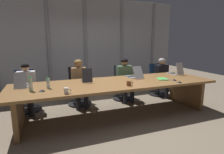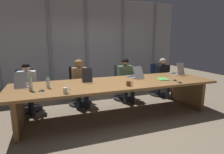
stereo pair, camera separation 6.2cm
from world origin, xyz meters
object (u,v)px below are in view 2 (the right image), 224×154
(conference_mic_left_side, at_px, (42,90))
(laptop_left_end, at_px, (22,84))
(conference_mic_right_side, at_px, (180,82))
(laptop_right_mid, at_px, (176,72))
(laptop_center, at_px, (134,76))
(coffee_mug_near, at_px, (129,83))
(person_left_end, at_px, (27,85))
(office_chair_left_end, at_px, (28,95))
(water_bottle_primary, at_px, (30,84))
(spiral_notepad, at_px, (163,79))
(office_chair_center, at_px, (123,86))
(office_chair_right_mid, at_px, (159,83))
(person_left_mid, at_px, (80,80))
(person_right_mid, at_px, (164,75))
(laptop_left_mid, at_px, (87,79))
(coffee_mug_far, at_px, (66,91))
(office_chair_left_mid, at_px, (79,90))
(water_bottle_secondary, at_px, (48,83))
(conference_mic_middle, at_px, (175,80))
(person_center, at_px, (126,77))

(conference_mic_left_side, bearing_deg, laptop_left_end, 127.11)
(conference_mic_right_side, bearing_deg, laptop_right_mid, 54.68)
(laptop_center, height_order, coffee_mug_near, laptop_center)
(laptop_center, relative_size, person_left_end, 0.46)
(office_chair_left_end, xyz_separation_m, conference_mic_right_side, (3.13, -1.57, 0.41))
(water_bottle_primary, distance_m, spiral_notepad, 2.84)
(office_chair_center, xyz_separation_m, conference_mic_right_side, (0.63, -1.57, 0.41))
(office_chair_right_mid, distance_m, coffee_mug_near, 2.27)
(person_left_mid, relative_size, person_right_mid, 1.05)
(laptop_left_mid, bearing_deg, coffee_mug_near, -125.81)
(coffee_mug_near, xyz_separation_m, conference_mic_left_side, (-1.64, 0.17, -0.03))
(laptop_center, xyz_separation_m, water_bottle_primary, (-2.29, -0.42, 0.06))
(office_chair_right_mid, height_order, spiral_notepad, office_chair_right_mid)
(laptop_right_mid, height_order, person_left_end, person_left_end)
(laptop_center, distance_m, coffee_mug_near, 0.83)
(conference_mic_right_side, bearing_deg, office_chair_right_mid, 70.02)
(laptop_right_mid, relative_size, coffee_mug_far, 3.54)
(laptop_left_mid, height_order, office_chair_left_mid, laptop_left_mid)
(water_bottle_primary, bearing_deg, coffee_mug_far, -34.17)
(person_left_mid, bearing_deg, laptop_left_mid, 6.18)
(office_chair_center, bearing_deg, water_bottle_primary, -55.50)
(office_chair_left_mid, height_order, person_left_end, person_left_end)
(laptop_center, height_order, water_bottle_secondary, laptop_center)
(water_bottle_secondary, distance_m, conference_mic_middle, 2.72)
(coffee_mug_near, bearing_deg, person_left_mid, 121.07)
(person_right_mid, bearing_deg, laptop_left_mid, -82.00)
(laptop_center, bearing_deg, coffee_mug_far, 107.79)
(water_bottle_primary, distance_m, conference_mic_middle, 3.01)
(conference_mic_right_side, bearing_deg, water_bottle_secondary, 169.16)
(person_center, distance_m, person_right_mid, 1.26)
(office_chair_left_mid, bearing_deg, person_left_mid, -5.40)
(laptop_left_mid, xyz_separation_m, person_left_mid, (-0.05, 0.58, -0.14))
(person_center, relative_size, person_right_mid, 1.03)
(laptop_center, xyz_separation_m, conference_mic_right_side, (0.67, -0.83, -0.04))
(coffee_mug_far, bearing_deg, person_right_mid, 24.71)
(office_chair_left_mid, xyz_separation_m, person_left_mid, (-0.01, -0.16, 0.31))
(office_chair_left_end, xyz_separation_m, office_chair_left_mid, (1.24, 0.00, 0.00))
(laptop_left_mid, bearing_deg, office_chair_left_end, 67.86)
(laptop_left_mid, bearing_deg, office_chair_center, -50.62)
(office_chair_left_mid, xyz_separation_m, person_right_mid, (2.52, -0.16, 0.28))
(water_bottle_primary, relative_size, spiral_notepad, 0.73)
(person_right_mid, bearing_deg, conference_mic_right_side, -29.32)
(coffee_mug_far, distance_m, conference_mic_right_side, 2.39)
(coffee_mug_far, height_order, spiral_notepad, coffee_mug_far)
(person_center, relative_size, water_bottle_secondary, 5.36)
(laptop_left_end, height_order, person_center, person_center)
(laptop_left_end, relative_size, person_right_mid, 0.44)
(office_chair_left_mid, relative_size, coffee_mug_far, 7.75)
(laptop_left_end, bearing_deg, conference_mic_right_side, -101.03)
(office_chair_left_end, bearing_deg, office_chair_left_mid, 81.19)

